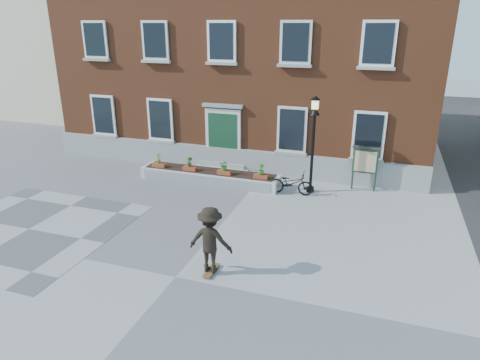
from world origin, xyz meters
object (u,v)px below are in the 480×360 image
at_px(notice_board, 365,161).
at_px(bicycle, 291,183).
at_px(lamp_post, 314,131).
at_px(skateboarder, 210,240).

bearing_deg(notice_board, bicycle, -152.78).
relative_size(lamp_post, skateboarder, 2.00).
height_order(lamp_post, notice_board, lamp_post).
xyz_separation_m(bicycle, skateboarder, (-0.83, -6.43, 0.54)).
bearing_deg(skateboarder, lamp_post, 77.58).
bearing_deg(bicycle, notice_board, -66.17).
relative_size(notice_board, skateboarder, 0.95).
height_order(notice_board, skateboarder, skateboarder).
bearing_deg(lamp_post, bicycle, -143.67).
xyz_separation_m(bicycle, lamp_post, (0.70, 0.52, 2.07)).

